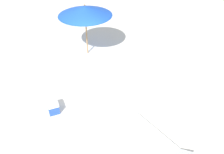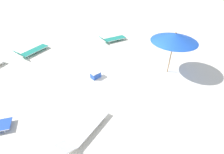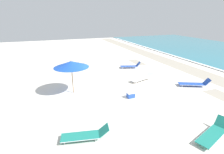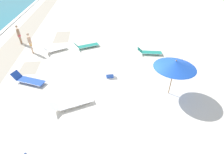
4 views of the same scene
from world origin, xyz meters
The scene contains 10 objects.
ground_plane centered at (0.00, 0.01, -0.08)m, with size 60.00×60.00×0.16m.
beach_umbrella centered at (-0.67, -2.40, 2.04)m, with size 2.33×2.33×2.32m.
sun_lounger_under_umbrella centered at (1.42, 6.38, 0.22)m, with size 1.49×2.27×0.62m.
sun_lounger_beside_umbrella centered at (5.90, 5.35, 0.22)m, with size 1.44×2.06×0.60m.
sun_lounger_near_water_left centered at (4.44, -2.68, 0.21)m, with size 0.99×2.14×0.54m.
sun_lounger_near_water_right centered at (6.31, 2.63, 0.22)m, with size 1.28×2.28×0.62m.
sun_lounger_mid_beach_pair_a centered at (-1.12, 3.34, 0.20)m, with size 1.28×2.43×0.49m.
beachgoer_wading_adult centered at (7.86, 8.75, 1.00)m, with size 0.45×0.27×1.76m.
beachgoer_shoreline_child centered at (5.79, 7.20, 1.00)m, with size 0.43×0.27×1.76m.
cooler_box centered at (1.46, 0.99, 0.19)m, with size 0.37×0.51×0.37m.
Camera 4 is at (-8.40, 1.93, 6.93)m, focal length 28.00 mm.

